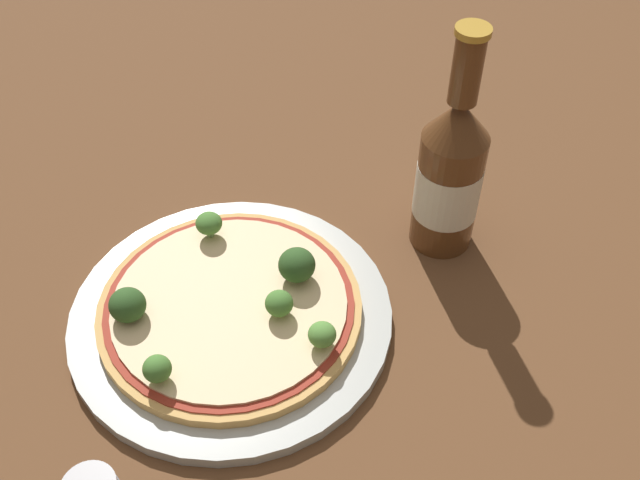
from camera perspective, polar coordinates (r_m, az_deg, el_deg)
The scene contains 10 objects.
ground_plane at distance 0.68m, azimuth -5.68°, elevation -6.57°, with size 3.00×3.00×0.00m, color brown.
plate at distance 0.68m, azimuth -6.77°, elevation -5.78°, with size 0.29×0.29×0.01m.
pizza at distance 0.67m, azimuth -6.88°, elevation -5.10°, with size 0.23×0.23×0.01m.
broccoli_floret_0 at distance 0.71m, azimuth -8.77°, elevation 1.16°, with size 0.03×0.03×0.03m.
broccoli_floret_1 at distance 0.61m, azimuth -12.30°, elevation -9.58°, with size 0.02×0.02×0.03m.
broccoli_floret_2 at distance 0.66m, azimuth -14.46°, elevation -4.82°, with size 0.03×0.03×0.03m.
broccoli_floret_3 at distance 0.62m, azimuth 0.16°, elevation -7.23°, with size 0.02×0.02×0.02m.
broccoli_floret_4 at distance 0.67m, azimuth -1.78°, elevation -1.92°, with size 0.03×0.03×0.03m.
broccoli_floret_5 at distance 0.64m, azimuth -3.13°, elevation -4.86°, with size 0.02×0.02×0.03m.
beer_bottle at distance 0.70m, azimuth 9.87°, elevation 5.04°, with size 0.06×0.06×0.23m.
Camera 1 is at (0.40, -0.10, 0.54)m, focal length 42.00 mm.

